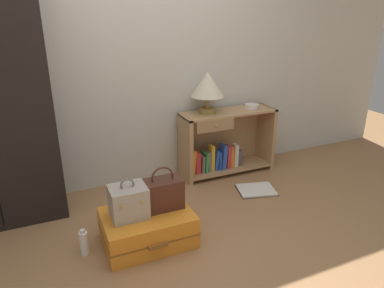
{
  "coord_description": "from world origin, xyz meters",
  "views": [
    {
      "loc": [
        -0.91,
        -1.87,
        1.69
      ],
      "look_at": [
        0.3,
        0.87,
        0.55
      ],
      "focal_mm": 33.17,
      "sensor_mm": 36.0,
      "label": 1
    }
  ],
  "objects_px": {
    "open_book_on_floor": "(256,190)",
    "table_lamp": "(208,86)",
    "suitcase_large": "(148,227)",
    "train_case": "(128,202)",
    "bowl": "(252,106)",
    "handbag": "(163,193)",
    "bottle": "(84,243)",
    "bookshelf": "(224,144)"
  },
  "relations": [
    {
      "from": "suitcase_large",
      "to": "train_case",
      "type": "xyz_separation_m",
      "value": [
        -0.13,
        0.02,
        0.25
      ]
    },
    {
      "from": "bottle",
      "to": "open_book_on_floor",
      "type": "distance_m",
      "value": 1.73
    },
    {
      "from": "train_case",
      "to": "table_lamp",
      "type": "bearing_deg",
      "value": 39.61
    },
    {
      "from": "bowl",
      "to": "suitcase_large",
      "type": "height_order",
      "value": "bowl"
    },
    {
      "from": "suitcase_large",
      "to": "open_book_on_floor",
      "type": "bearing_deg",
      "value": 16.07
    },
    {
      "from": "bowl",
      "to": "suitcase_large",
      "type": "distance_m",
      "value": 1.79
    },
    {
      "from": "suitcase_large",
      "to": "bottle",
      "type": "height_order",
      "value": "suitcase_large"
    },
    {
      "from": "bowl",
      "to": "bottle",
      "type": "height_order",
      "value": "bowl"
    },
    {
      "from": "suitcase_large",
      "to": "train_case",
      "type": "height_order",
      "value": "train_case"
    },
    {
      "from": "open_book_on_floor",
      "to": "bottle",
      "type": "bearing_deg",
      "value": -169.64
    },
    {
      "from": "bottle",
      "to": "open_book_on_floor",
      "type": "bearing_deg",
      "value": 10.36
    },
    {
      "from": "table_lamp",
      "to": "handbag",
      "type": "height_order",
      "value": "table_lamp"
    },
    {
      "from": "bookshelf",
      "to": "train_case",
      "type": "bearing_deg",
      "value": -145.47
    },
    {
      "from": "handbag",
      "to": "open_book_on_floor",
      "type": "relative_size",
      "value": 0.8
    },
    {
      "from": "bowl",
      "to": "handbag",
      "type": "xyz_separation_m",
      "value": [
        -1.31,
        -0.83,
        -0.34
      ]
    },
    {
      "from": "bookshelf",
      "to": "handbag",
      "type": "relative_size",
      "value": 2.99
    },
    {
      "from": "suitcase_large",
      "to": "bottle",
      "type": "xyz_separation_m",
      "value": [
        -0.47,
        0.04,
        -0.03
      ]
    },
    {
      "from": "bookshelf",
      "to": "open_book_on_floor",
      "type": "relative_size",
      "value": 2.4
    },
    {
      "from": "handbag",
      "to": "open_book_on_floor",
      "type": "height_order",
      "value": "handbag"
    },
    {
      "from": "train_case",
      "to": "bowl",
      "type": "bearing_deg",
      "value": 28.14
    },
    {
      "from": "train_case",
      "to": "handbag",
      "type": "height_order",
      "value": "handbag"
    },
    {
      "from": "bookshelf",
      "to": "bowl",
      "type": "xyz_separation_m",
      "value": [
        0.31,
        -0.03,
        0.39
      ]
    },
    {
      "from": "table_lamp",
      "to": "open_book_on_floor",
      "type": "distance_m",
      "value": 1.15
    },
    {
      "from": "bowl",
      "to": "open_book_on_floor",
      "type": "xyz_separation_m",
      "value": [
        -0.23,
        -0.51,
        -0.71
      ]
    },
    {
      "from": "bottle",
      "to": "table_lamp",
      "type": "bearing_deg",
      "value": 31.3
    },
    {
      "from": "bookshelf",
      "to": "bowl",
      "type": "height_order",
      "value": "bowl"
    },
    {
      "from": "bookshelf",
      "to": "open_book_on_floor",
      "type": "distance_m",
      "value": 0.63
    },
    {
      "from": "handbag",
      "to": "bottle",
      "type": "height_order",
      "value": "handbag"
    },
    {
      "from": "train_case",
      "to": "bottle",
      "type": "bearing_deg",
      "value": 175.25
    },
    {
      "from": "table_lamp",
      "to": "bottle",
      "type": "xyz_separation_m",
      "value": [
        -1.41,
        -0.86,
        -0.88
      ]
    },
    {
      "from": "open_book_on_floor",
      "to": "handbag",
      "type": "bearing_deg",
      "value": -163.39
    },
    {
      "from": "table_lamp",
      "to": "train_case",
      "type": "relative_size",
      "value": 1.35
    },
    {
      "from": "bottle",
      "to": "open_book_on_floor",
      "type": "height_order",
      "value": "bottle"
    },
    {
      "from": "bowl",
      "to": "handbag",
      "type": "distance_m",
      "value": 1.59
    },
    {
      "from": "bowl",
      "to": "table_lamp",
      "type": "bearing_deg",
      "value": 175.5
    },
    {
      "from": "bowl",
      "to": "open_book_on_floor",
      "type": "relative_size",
      "value": 0.34
    },
    {
      "from": "table_lamp",
      "to": "handbag",
      "type": "bearing_deg",
      "value": -132.52
    },
    {
      "from": "bookshelf",
      "to": "suitcase_large",
      "type": "xyz_separation_m",
      "value": [
        -1.14,
        -0.89,
        -0.21
      ]
    },
    {
      "from": "suitcase_large",
      "to": "bottle",
      "type": "bearing_deg",
      "value": 174.71
    },
    {
      "from": "open_book_on_floor",
      "to": "table_lamp",
      "type": "bearing_deg",
      "value": 117.59
    },
    {
      "from": "handbag",
      "to": "open_book_on_floor",
      "type": "xyz_separation_m",
      "value": [
        1.09,
        0.32,
        -0.37
      ]
    },
    {
      "from": "table_lamp",
      "to": "train_case",
      "type": "distance_m",
      "value": 1.52
    }
  ]
}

